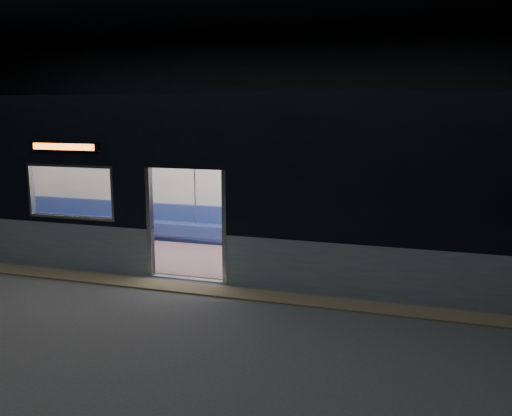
% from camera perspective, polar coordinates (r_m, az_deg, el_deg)
% --- Properties ---
extents(station_floor, '(24.00, 14.00, 0.01)m').
position_cam_1_polar(station_floor, '(9.25, -9.87, -9.36)').
color(station_floor, '#47494C').
rests_on(station_floor, ground).
extents(station_envelope, '(24.00, 14.00, 5.00)m').
position_cam_1_polar(station_envelope, '(8.72, -10.65, 13.96)').
color(station_envelope, black).
rests_on(station_envelope, station_floor).
extents(tactile_strip, '(22.80, 0.50, 0.03)m').
position_cam_1_polar(tactile_strip, '(9.70, -8.39, -8.22)').
color(tactile_strip, '#8C7F59').
rests_on(tactile_strip, station_floor).
extents(metro_car, '(18.00, 3.04, 3.35)m').
position_cam_1_polar(metro_car, '(11.09, -4.23, 3.94)').
color(metro_car, '#91A6AD').
rests_on(metro_car, station_floor).
extents(passenger, '(0.36, 0.62, 1.27)m').
position_cam_1_polar(passenger, '(11.88, 2.51, -0.92)').
color(passenger, black).
rests_on(passenger, metro_car).
extents(handbag, '(0.26, 0.23, 0.12)m').
position_cam_1_polar(handbag, '(11.72, 2.17, -1.60)').
color(handbag, black).
rests_on(handbag, passenger).
extents(transit_map, '(0.97, 0.03, 0.63)m').
position_cam_1_polar(transit_map, '(11.79, 9.46, 2.36)').
color(transit_map, white).
rests_on(transit_map, metro_car).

